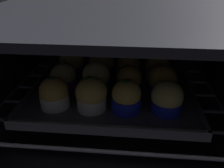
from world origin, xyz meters
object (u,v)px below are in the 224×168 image
Objects in this scene: muffin_row1_col0 at (64,78)px; muffin_row1_col1 at (96,78)px; muffin_row0_col1 at (91,95)px; muffin_row0_col2 at (126,97)px; muffin_row0_col0 at (54,93)px; muffin_row2_col3 at (157,67)px; muffin_row2_col1 at (101,64)px; muffin_row1_col3 at (162,81)px; muffin_row2_col2 at (128,67)px; muffin_row1_col2 at (129,81)px; muffin_row2_col0 at (72,63)px; muffin_row0_col3 at (167,99)px; baking_tray at (112,92)px.

muffin_row1_col1 reaches higher than muffin_row1_col0.
muffin_row0_col1 is 1.05× the size of muffin_row0_col2.
muffin_row0_col0 is 29.77cm from muffin_row2_col3.
muffin_row1_col0 is at bearing -138.23° from muffin_row2_col1.
muffin_row1_col1 is 16.57cm from muffin_row1_col3.
muffin_row0_col0 is 8.58cm from muffin_row0_col1.
muffin_row1_col1 is 8.28cm from muffin_row2_col1.
muffin_row0_col0 is 1.01× the size of muffin_row2_col2.
muffin_row0_col1 is 1.12× the size of muffin_row1_col2.
muffin_row1_col1 reaches higher than muffin_row0_col2.
muffin_row0_col1 is at bearing -132.58° from muffin_row2_col3.
muffin_row1_col2 is at bearing -131.03° from muffin_row2_col3.
muffin_row0_col1 is 0.99× the size of muffin_row2_col0.
muffin_row0_col1 is 0.99× the size of muffin_row1_col1.
muffin_row2_col2 is (16.45, 8.10, 0.27)cm from muffin_row1_col0.
muffin_row0_col1 is at bearing -178.70° from muffin_row0_col3.
baking_tray is at bearing 147.28° from muffin_row0_col3.
muffin_row0_col3 is at bearing 0.37° from muffin_row0_col0.
muffin_row1_col0 is at bearing -179.48° from muffin_row1_col3.
baking_tray is 5.56× the size of muffin_row0_col0.
muffin_row2_col3 is (24.61, 8.54, 0.29)cm from muffin_row1_col0.
muffin_row2_col1 reaches higher than baking_tray.
muffin_row0_col3 is 1.00× the size of muffin_row1_col3.
muffin_row2_col2 is at bearing 65.41° from muffin_row0_col1.
muffin_row2_col3 is (24.50, 0.22, -0.29)cm from muffin_row2_col0.
muffin_row0_col2 is at bearing -178.57° from muffin_row0_col3.
muffin_row1_col2 is at bearing 136.49° from muffin_row0_col3.
muffin_row2_col0 is 1.07× the size of muffin_row2_col3.
baking_tray is at bearing -34.13° from muffin_row2_col0.
muffin_row1_col0 is at bearing 179.44° from baking_tray.
muffin_row0_col0 reaches higher than muffin_row1_col2.
muffin_row1_col0 is at bearing 177.23° from muffin_row1_col1.
muffin_row0_col2 is at bearing -64.94° from baking_tray.
muffin_row1_col3 is at bearing 1.60° from baking_tray.
muffin_row1_col3 is 0.84× the size of muffin_row2_col1.
muffin_row1_col0 is (-0.19, 8.49, -0.21)cm from muffin_row0_col0.
muffin_row1_col1 is (-7.89, 8.13, 0.38)cm from muffin_row0_col2.
muffin_row2_col0 reaches higher than muffin_row0_col3.
muffin_row1_col1 reaches higher than baking_tray.
muffin_row0_col0 is 16.81cm from muffin_row2_col0.
muffin_row2_col3 is (8.15, 0.44, 0.02)cm from muffin_row2_col2.
muffin_row2_col1 is (8.61, 16.36, 0.59)cm from muffin_row0_col0.
muffin_row2_col1 is (-16.35, 7.63, 0.63)cm from muffin_row1_col3.
muffin_row1_col2 is at bearing -2.59° from baking_tray.
muffin_row2_col0 reaches higher than muffin_row1_col0.
muffin_row0_col3 is at bearing -88.83° from muffin_row1_col3.
muffin_row2_col2 is (-8.71, 7.87, 0.10)cm from muffin_row1_col3.
muffin_row2_col2 is at bearing 47.35° from muffin_row1_col1.
muffin_row0_col0 is 26.45cm from muffin_row1_col3.
muffin_row2_col0 is 16.35cm from muffin_row2_col2.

